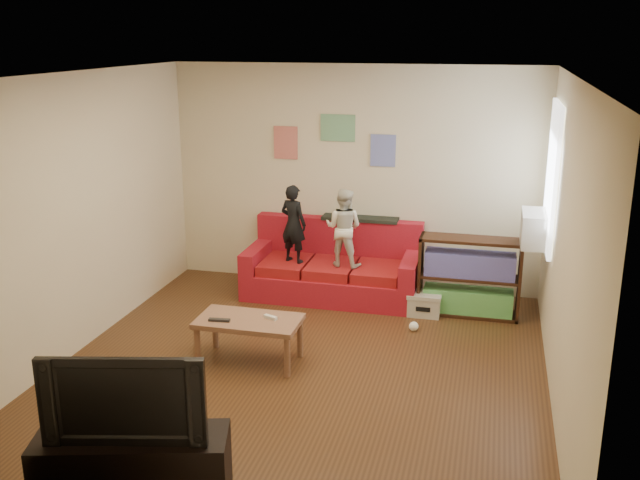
% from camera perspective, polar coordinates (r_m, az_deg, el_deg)
% --- Properties ---
extents(room_shell, '(4.52, 5.02, 2.72)m').
position_cam_1_polar(room_shell, '(6.29, -1.76, 0.64)').
color(room_shell, '#4F3018').
rests_on(room_shell, ground).
extents(sofa, '(2.05, 0.94, 0.90)m').
position_cam_1_polar(sofa, '(8.55, 1.12, -2.42)').
color(sofa, '#A71625').
rests_on(sofa, ground).
extents(child_a, '(0.39, 0.32, 0.93)m').
position_cam_1_polar(child_a, '(8.33, -2.15, 1.31)').
color(child_a, black).
rests_on(child_a, sofa).
extents(child_b, '(0.49, 0.40, 0.91)m').
position_cam_1_polar(child_b, '(8.19, 1.89, 1.00)').
color(child_b, silver).
rests_on(child_b, sofa).
extents(coffee_table, '(0.98, 0.54, 0.44)m').
position_cam_1_polar(coffee_table, '(6.84, -5.71, -6.77)').
color(coffee_table, '#8B6047').
rests_on(coffee_table, ground).
extents(remote, '(0.21, 0.07, 0.02)m').
position_cam_1_polar(remote, '(6.79, -8.06, -6.35)').
color(remote, black).
rests_on(remote, coffee_table).
extents(game_controller, '(0.15, 0.09, 0.03)m').
position_cam_1_polar(game_controller, '(6.79, -3.98, -6.18)').
color(game_controller, silver).
rests_on(game_controller, coffee_table).
extents(bookshelf, '(1.11, 0.33, 0.89)m').
position_cam_1_polar(bookshelf, '(8.08, 11.82, -3.22)').
color(bookshelf, black).
rests_on(bookshelf, ground).
extents(window, '(0.04, 1.08, 1.48)m').
position_cam_1_polar(window, '(7.63, 18.07, 4.87)').
color(window, white).
rests_on(window, room_shell).
extents(ac_unit, '(0.28, 0.55, 0.35)m').
position_cam_1_polar(ac_unit, '(7.75, 16.83, 0.88)').
color(ac_unit, '#B7B2A3').
rests_on(ac_unit, window).
extents(artwork_left, '(0.30, 0.01, 0.40)m').
position_cam_1_polar(artwork_left, '(8.78, -2.76, 7.78)').
color(artwork_left, '#D87266').
rests_on(artwork_left, room_shell).
extents(artwork_center, '(0.42, 0.01, 0.32)m').
position_cam_1_polar(artwork_center, '(8.59, 1.43, 8.95)').
color(artwork_center, '#72B27F').
rests_on(artwork_center, room_shell).
extents(artwork_right, '(0.30, 0.01, 0.38)m').
position_cam_1_polar(artwork_right, '(8.52, 5.06, 7.14)').
color(artwork_right, '#727FCC').
rests_on(artwork_right, room_shell).
extents(file_box, '(0.37, 0.28, 0.26)m').
position_cam_1_polar(file_box, '(8.07, 8.35, -5.07)').
color(file_box, beige).
rests_on(file_box, ground).
extents(tv_stand, '(1.35, 0.75, 0.48)m').
position_cam_1_polar(tv_stand, '(5.17, -14.72, -17.20)').
color(tv_stand, black).
rests_on(tv_stand, ground).
extents(television, '(1.07, 0.38, 0.62)m').
position_cam_1_polar(television, '(4.90, -15.19, -11.82)').
color(television, black).
rests_on(television, tv_stand).
extents(tissue, '(0.12, 0.12, 0.10)m').
position_cam_1_polar(tissue, '(7.67, 7.51, -6.87)').
color(tissue, white).
rests_on(tissue, ground).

